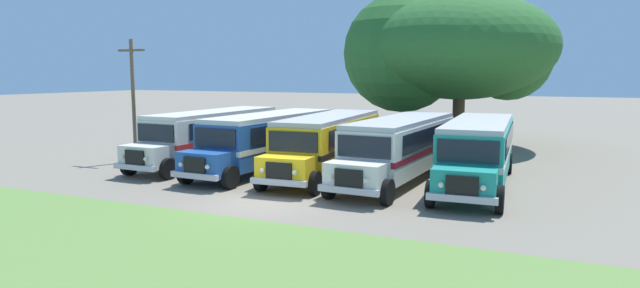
# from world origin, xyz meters

# --- Properties ---
(ground_plane) EXTENTS (220.00, 220.00, 0.00)m
(ground_plane) POSITION_xyz_m (0.00, 0.00, 0.00)
(ground_plane) COLOR slate
(foreground_grass_strip) EXTENTS (80.00, 8.80, 0.01)m
(foreground_grass_strip) POSITION_xyz_m (0.00, -6.56, 0.00)
(foreground_grass_strip) COLOR olive
(foreground_grass_strip) RESTS_ON ground_plane
(parked_bus_slot_0) EXTENTS (2.85, 10.86, 2.82)m
(parked_bus_slot_0) POSITION_xyz_m (-7.28, 7.02, 1.58)
(parked_bus_slot_0) COLOR silver
(parked_bus_slot_0) RESTS_ON ground_plane
(parked_bus_slot_1) EXTENTS (3.05, 10.89, 2.82)m
(parked_bus_slot_1) POSITION_xyz_m (-3.39, 6.48, 1.58)
(parked_bus_slot_1) COLOR #23519E
(parked_bus_slot_1) RESTS_ON ground_plane
(parked_bus_slot_2) EXTENTS (3.30, 10.93, 2.82)m
(parked_bus_slot_2) POSITION_xyz_m (-0.17, 6.75, 1.58)
(parked_bus_slot_2) COLOR yellow
(parked_bus_slot_2) RESTS_ON ground_plane
(parked_bus_slot_3) EXTENTS (3.10, 10.89, 2.82)m
(parked_bus_slot_3) POSITION_xyz_m (3.53, 6.51, 1.58)
(parked_bus_slot_3) COLOR silver
(parked_bus_slot_3) RESTS_ON ground_plane
(parked_bus_slot_4) EXTENTS (3.19, 10.91, 2.82)m
(parked_bus_slot_4) POSITION_xyz_m (6.93, 6.89, 1.58)
(parked_bus_slot_4) COLOR teal
(parked_bus_slot_4) RESTS_ON ground_plane
(broad_shade_tree) EXTENTS (13.84, 13.72, 10.30)m
(broad_shade_tree) POSITION_xyz_m (3.14, 19.81, 6.53)
(broad_shade_tree) COLOR brown
(broad_shade_tree) RESTS_ON ground_plane
(utility_pole) EXTENTS (1.80, 0.20, 6.72)m
(utility_pole) POSITION_xyz_m (-11.32, 5.48, 3.60)
(utility_pole) COLOR brown
(utility_pole) RESTS_ON ground_plane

